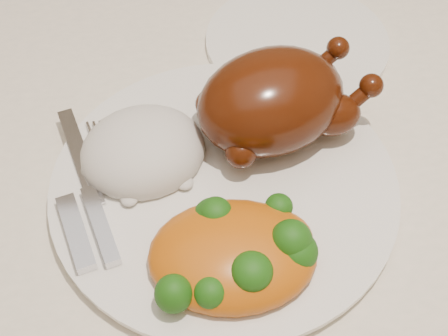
{
  "coord_description": "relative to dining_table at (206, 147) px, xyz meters",
  "views": [
    {
      "loc": [
        -0.03,
        -0.48,
        1.23
      ],
      "look_at": [
        0.01,
        -0.14,
        0.8
      ],
      "focal_mm": 50.0,
      "sensor_mm": 36.0,
      "label": 1
    }
  ],
  "objects": [
    {
      "name": "dinner_plate",
      "position": [
        0.01,
        -0.14,
        0.11
      ],
      "size": [
        0.36,
        0.36,
        0.01
      ],
      "primitive_type": "cylinder",
      "rotation": [
        0.0,
        0.0,
        -0.18
      ],
      "color": "white",
      "rests_on": "tablecloth"
    },
    {
      "name": "rice_mound",
      "position": [
        -0.06,
        -0.11,
        0.13
      ],
      "size": [
        0.14,
        0.13,
        0.06
      ],
      "rotation": [
        0.0,
        0.0,
        0.25
      ],
      "color": "white",
      "rests_on": "dinner_plate"
    },
    {
      "name": "dining_table",
      "position": [
        0.0,
        0.0,
        0.0
      ],
      "size": [
        1.6,
        0.9,
        0.76
      ],
      "color": "brown",
      "rests_on": "floor"
    },
    {
      "name": "side_plate",
      "position": [
        0.11,
        0.05,
        0.11
      ],
      "size": [
        0.26,
        0.26,
        0.01
      ],
      "primitive_type": "cylinder",
      "rotation": [
        0.0,
        0.0,
        0.31
      ],
      "color": "white",
      "rests_on": "tablecloth"
    },
    {
      "name": "tablecloth",
      "position": [
        0.0,
        0.0,
        0.07
      ],
      "size": [
        1.73,
        1.03,
        0.18
      ],
      "color": "beige",
      "rests_on": "dining_table"
    },
    {
      "name": "mac_and_cheese",
      "position": [
        0.01,
        -0.22,
        0.13
      ],
      "size": [
        0.14,
        0.11,
        0.06
      ],
      "rotation": [
        0.0,
        0.0,
        -0.05
      ],
      "color": "orange",
      "rests_on": "dinner_plate"
    },
    {
      "name": "roast_chicken",
      "position": [
        0.06,
        -0.09,
        0.16
      ],
      "size": [
        0.19,
        0.15,
        0.09
      ],
      "rotation": [
        0.0,
        0.0,
        0.33
      ],
      "color": "#4C1B08",
      "rests_on": "dinner_plate"
    },
    {
      "name": "cutlery",
      "position": [
        -0.11,
        -0.16,
        0.12
      ],
      "size": [
        0.06,
        0.19,
        0.01
      ],
      "rotation": [
        0.0,
        0.0,
        0.29
      ],
      "color": "silver",
      "rests_on": "dinner_plate"
    }
  ]
}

